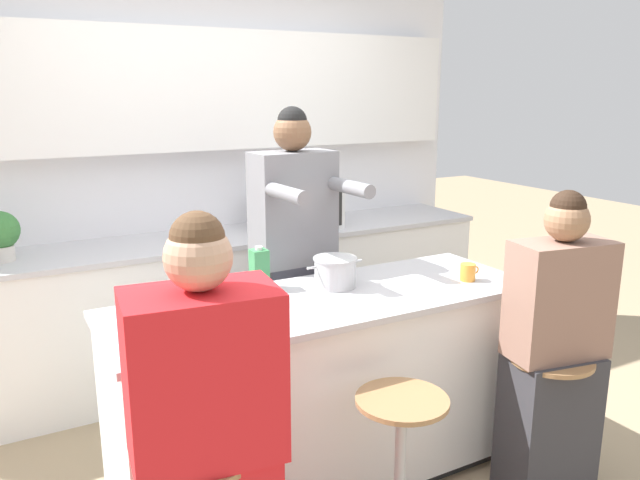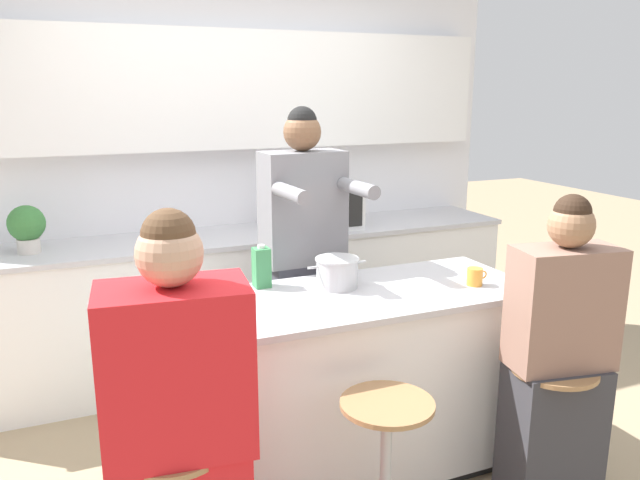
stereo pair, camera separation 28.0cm
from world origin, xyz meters
The scene contains 15 objects.
ground_plane centered at (0.00, 0.00, 0.00)m, with size 16.00×16.00×0.00m, color tan.
wall_back centered at (0.00, 1.65, 1.54)m, with size 3.94×0.22×2.70m.
back_counter centered at (0.00, 1.36, 0.46)m, with size 3.66×0.61×0.92m.
kitchen_island centered at (0.00, 0.00, 0.47)m, with size 1.98×0.68×0.92m.
bar_stool_center centered at (0.00, -0.58, 0.37)m, with size 0.38×0.38×0.69m.
bar_stool_rightmost centered at (0.79, -0.60, 0.37)m, with size 0.38×0.38×0.69m.
person_cooking centered at (0.11, 0.55, 0.87)m, with size 0.45×0.56×1.75m.
person_wrapped_blanket centered at (-0.77, -0.58, 0.70)m, with size 0.50×0.34×1.49m.
person_seated_near centered at (0.82, -0.58, 0.65)m, with size 0.46×0.33×1.42m.
cooking_pot centered at (0.11, 0.12, 0.99)m, with size 0.30×0.21×0.14m.
fruit_bowl centered at (-0.60, -0.05, 0.96)m, with size 0.22×0.22×0.08m.
coffee_cup_near centered at (0.73, -0.11, 0.96)m, with size 0.11×0.08×0.08m.
juice_carton centered at (-0.22, 0.26, 1.01)m, with size 0.08×0.08×0.20m.
microwave centered at (0.52, 1.32, 1.07)m, with size 0.53×0.36×0.29m.
potted_plant centered at (-1.25, 1.36, 1.08)m, with size 0.20×0.20×0.27m.
Camera 2 is at (-1.07, -2.44, 1.83)m, focal length 35.00 mm.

